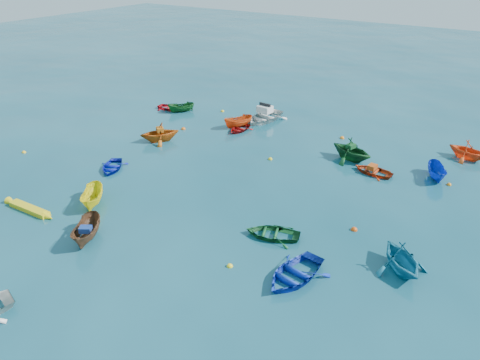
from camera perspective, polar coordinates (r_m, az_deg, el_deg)
The scene contains 30 objects.
ground at distance 27.37m, azimuth -5.82°, elevation -4.69°, with size 160.00×160.00×0.00m, color #0A3E4D.
dinghy_blue_sw at distance 34.31m, azimuth -15.32°, elevation 1.28°, with size 1.95×2.72×0.56m, color #0D1BAC.
sampan_brown_mid at distance 26.72m, azimuth -17.99°, elevation -6.89°, with size 1.14×3.03×1.17m, color brown.
dinghy_blue_se at distance 22.94m, azimuth 6.62°, elevation -11.78°, with size 2.58×3.61×0.75m, color #0D2FAA.
dinghy_orange_w at distance 38.50m, azimuth -9.69°, elevation 4.72°, with size 2.67×3.10×1.63m, color #C55B12.
sampan_yellow_mid at distance 30.01m, azimuth -17.39°, elevation -2.86°, with size 1.12×2.98×1.15m, color yellow.
dinghy_green_e at distance 25.74m, azimuth 3.98°, elevation -6.85°, with size 2.11×2.95×0.61m, color #135527.
dinghy_cyan_se at distance 24.55m, azimuth 18.88°, elevation -10.34°, with size 2.61×3.03×1.60m, color teal.
dinghy_red_nw at distance 46.01m, azimuth -8.40°, elevation 8.51°, with size 1.97×2.76×0.57m, color red.
sampan_orange_n at distance 40.92m, azimuth -0.19°, elevation 6.46°, with size 1.06×2.82×1.09m, color #D84C14.
dinghy_green_n at distance 35.57m, azimuth 13.32°, elevation 2.46°, with size 2.88×3.34×1.76m, color #10441D.
dinghy_red_ne at distance 33.79m, azimuth 15.89°, elevation 0.80°, with size 1.93×2.69×0.56m, color #B0310E.
sampan_blue_far at distance 34.49m, azimuth 22.75°, elevation 0.20°, with size 1.04×2.77×1.07m, color #0E32B7.
dinghy_red_far at distance 40.11m, azimuth -0.09°, elevation 6.03°, with size 1.78×2.49×0.52m, color #AA0F0E.
dinghy_orange_far at distance 38.61m, azimuth 25.87°, elevation 2.36°, with size 2.52×2.93×1.54m, color #EB4A16.
sampan_green_far at distance 45.16m, azimuth -7.15°, elevation 8.23°, with size 0.96×2.55×0.99m, color #12501C.
kayak_yellow at distance 30.66m, azimuth -24.23°, elevation -3.46°, with size 0.56×3.80×0.38m, color gold, non-canonical shape.
motorboat_white at distance 42.67m, azimuth 3.02°, elevation 7.29°, with size 3.08×4.31×1.49m, color silver.
tarp_blue_a at distance 26.22m, azimuth -18.32°, elevation -5.73°, with size 0.61×0.46×0.30m, color navy.
tarp_orange_a at distance 38.15m, azimuth -9.73°, elevation 6.09°, with size 0.69×0.52×0.33m, color #B45C12.
tarp_green_b at distance 35.22m, azimuth 13.36°, elevation 4.04°, with size 0.65×0.49×0.31m, color #134F22.
tarp_orange_b at distance 33.65m, azimuth 15.83°, elevation 1.53°, with size 0.67×0.51×0.33m, color #B74512.
buoy_ye_a at distance 23.50m, azimuth -1.25°, elevation -10.50°, with size 0.31×0.31×0.31m, color yellow.
buoy_or_b at distance 26.96m, azimuth 13.73°, elevation -5.94°, with size 0.37×0.37×0.37m, color #DC470B.
buoy_ye_b at distance 39.39m, azimuth -24.84°, elevation 3.04°, with size 0.31×0.31×0.31m, color yellow.
buoy_or_c at distance 40.74m, azimuth -6.93°, elevation 6.16°, with size 0.38×0.38×0.38m, color #E85D0C.
buoy_ye_c at distance 34.67m, azimuth 3.71°, elevation 2.51°, with size 0.33×0.33×0.33m, color yellow.
buoy_or_d at distance 33.87m, azimuth 24.12°, elevation -0.56°, with size 0.30×0.30×0.30m, color orange.
buoy_ye_d at distance 44.96m, azimuth -2.15°, elevation 8.34°, with size 0.33×0.33×0.33m, color yellow.
buoy_or_e at distance 39.39m, azimuth 12.34°, elevation 4.99°, with size 0.37×0.37×0.37m, color orange.
Camera 1 is at (15.15, -17.80, 14.25)m, focal length 35.00 mm.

